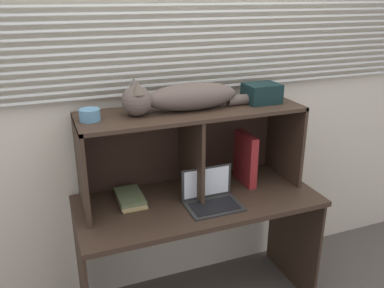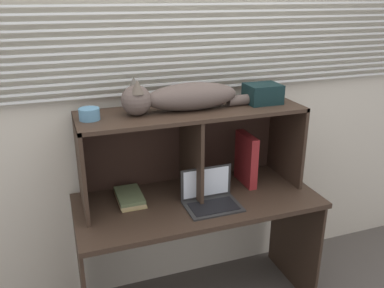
% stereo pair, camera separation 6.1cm
% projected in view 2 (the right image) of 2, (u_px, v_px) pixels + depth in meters
% --- Properties ---
extents(back_panel_with_blinds, '(4.40, 0.08, 2.50)m').
position_uv_depth(back_panel_with_blinds, '(178.00, 102.00, 2.49)').
color(back_panel_with_blinds, beige).
rests_on(back_panel_with_blinds, ground).
extents(desk, '(1.40, 0.63, 0.77)m').
position_uv_depth(desk, '(198.00, 222.00, 2.41)').
color(desk, '#34251B').
rests_on(desk, ground).
extents(hutch_shelf_unit, '(1.28, 0.40, 0.51)m').
position_uv_depth(hutch_shelf_unit, '(190.00, 135.00, 2.35)').
color(hutch_shelf_unit, '#34251B').
rests_on(hutch_shelf_unit, desk).
extents(cat, '(0.92, 0.17, 0.20)m').
position_uv_depth(cat, '(182.00, 97.00, 2.22)').
color(cat, brown).
rests_on(cat, hutch_shelf_unit).
extents(laptop, '(0.31, 0.22, 0.20)m').
position_uv_depth(laptop, '(210.00, 198.00, 2.28)').
color(laptop, '#282828').
rests_on(laptop, desk).
extents(binder_upright, '(0.05, 0.22, 0.32)m').
position_uv_depth(binder_upright, '(246.00, 159.00, 2.50)').
color(binder_upright, maroon).
rests_on(binder_upright, desk).
extents(book_stack, '(0.15, 0.24, 0.05)m').
position_uv_depth(book_stack, '(130.00, 197.00, 2.32)').
color(book_stack, tan).
rests_on(book_stack, desk).
extents(small_basket, '(0.11, 0.11, 0.06)m').
position_uv_depth(small_basket, '(89.00, 114.00, 2.08)').
color(small_basket, teal).
rests_on(small_basket, hutch_shelf_unit).
extents(storage_box, '(0.20, 0.16, 0.11)m').
position_uv_depth(storage_box, '(263.00, 94.00, 2.38)').
color(storage_box, black).
rests_on(storage_box, hutch_shelf_unit).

